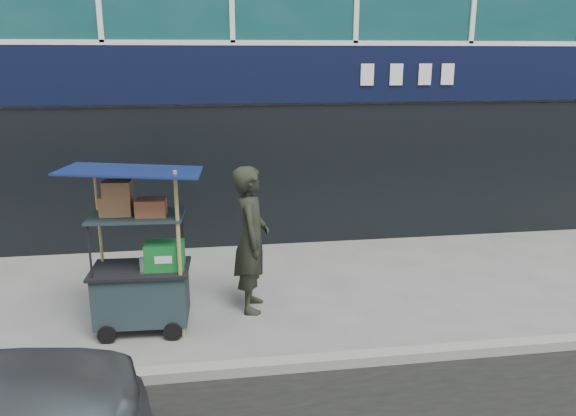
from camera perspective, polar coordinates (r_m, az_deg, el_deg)
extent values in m
plane|color=slate|center=(6.30, -2.80, -15.35)|extent=(80.00, 80.00, 0.00)
cube|color=gray|center=(6.10, -2.61, -15.82)|extent=(80.00, 0.18, 0.12)
cube|color=black|center=(9.28, -5.54, 13.28)|extent=(15.68, 0.06, 0.90)
cube|color=black|center=(9.53, -5.30, 3.02)|extent=(15.68, 0.04, 2.40)
cube|color=#1B292E|center=(7.00, -14.58, -8.52)|extent=(1.10, 0.67, 0.62)
cylinder|color=black|center=(6.92, -17.93, -12.18)|extent=(0.22, 0.05, 0.21)
cylinder|color=black|center=(6.80, -11.62, -12.23)|extent=(0.22, 0.05, 0.21)
cube|color=black|center=(6.87, -14.77, -6.01)|extent=(1.17, 0.75, 0.04)
cylinder|color=black|center=(6.62, -19.49, -4.31)|extent=(0.03, 0.03, 0.67)
cylinder|color=black|center=(6.45, -11.01, -4.19)|extent=(0.03, 0.03, 0.67)
cylinder|color=black|center=(7.11, -18.51, -2.89)|extent=(0.03, 0.03, 0.67)
cylinder|color=black|center=(6.96, -10.63, -2.74)|extent=(0.03, 0.03, 0.67)
cube|color=#1B292E|center=(6.67, -15.14, -0.80)|extent=(1.10, 0.67, 0.03)
cylinder|color=olive|center=(6.48, -10.97, -4.94)|extent=(0.05, 0.05, 2.00)
cylinder|color=olive|center=(7.15, -18.42, -3.90)|extent=(0.04, 0.04, 1.91)
cube|color=#0B1042|center=(6.55, -15.46, 3.69)|extent=(1.56, 1.14, 0.18)
cube|color=#0F621B|center=(6.73, -12.40, -4.74)|extent=(0.46, 0.33, 0.31)
cylinder|color=silver|center=(6.66, -14.60, -5.70)|extent=(0.06, 0.06, 0.18)
cylinder|color=#182DBA|center=(6.63, -14.66, -4.91)|extent=(0.03, 0.03, 0.02)
cube|color=#8B5F3A|center=(6.72, -17.02, 0.28)|extent=(0.37, 0.28, 0.22)
cube|color=olive|center=(6.57, -13.74, 0.06)|extent=(0.35, 0.27, 0.20)
cube|color=#8B5F3A|center=(6.65, -16.96, 1.91)|extent=(0.32, 0.25, 0.18)
imported|color=black|center=(7.15, -3.75, -3.20)|extent=(0.53, 0.74, 1.90)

